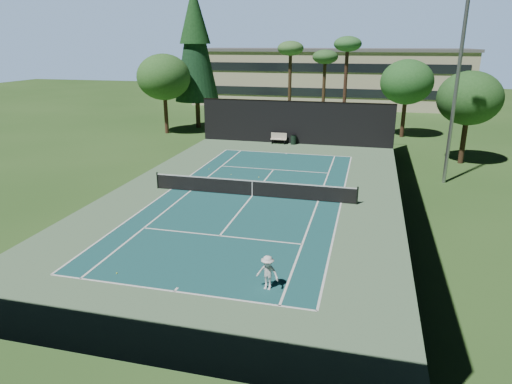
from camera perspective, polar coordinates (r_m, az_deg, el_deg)
ground at (r=28.47m, az=-0.48°, el=-0.51°), size 160.00×160.00×0.00m
apron_slab at (r=28.47m, az=-0.48°, el=-0.50°), size 18.00×32.00×0.01m
court_surface at (r=28.47m, az=-0.48°, el=-0.48°), size 10.97×23.77×0.01m
court_lines at (r=28.46m, az=-0.48°, el=-0.47°), size 11.07×23.87×0.01m
tennis_net at (r=28.30m, az=-0.48°, el=0.56°), size 12.90×0.10×1.10m
fence at (r=27.95m, az=-0.46°, el=3.44°), size 18.04×32.05×4.03m
player at (r=17.79m, az=1.45°, el=-10.05°), size 0.99×0.67×1.41m
tennis_ball_a at (r=20.02m, az=-17.01°, el=-9.68°), size 0.07×0.07×0.07m
tennis_ball_b at (r=33.10m, az=-3.13°, el=2.20°), size 0.06×0.06×0.06m
tennis_ball_c at (r=32.35m, az=0.36°, el=1.87°), size 0.07×0.07×0.07m
tennis_ball_d at (r=34.64m, az=-5.93°, el=2.87°), size 0.07×0.07×0.07m
park_bench at (r=43.40m, az=2.85°, el=6.76°), size 1.50×0.45×1.02m
trash_bin at (r=43.21m, az=4.70°, el=6.57°), size 0.56×0.56×0.95m
pine_tree at (r=51.65m, az=-7.63°, el=18.50°), size 4.80×4.80×15.00m
palm_a at (r=50.87m, az=4.34°, el=17.08°), size 2.80×2.80×9.32m
palm_b at (r=52.40m, az=8.64°, el=16.05°), size 2.80×2.80×8.42m
palm_c at (r=49.18m, az=11.36°, el=17.23°), size 2.80×2.80×9.77m
decid_tree_a at (r=48.34m, az=18.34°, el=12.90°), size 5.12×5.12×7.62m
decid_tree_b at (r=38.98m, az=25.12°, el=10.55°), size 4.80×4.80×7.14m
decid_tree_c at (r=48.88m, az=-11.45°, el=13.89°), size 5.44×5.44×8.09m
campus_building at (r=72.56m, az=8.98°, el=14.07°), size 40.50×12.50×8.30m
light_pole at (r=32.62m, az=23.77°, el=12.01°), size 0.90×0.25×12.22m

